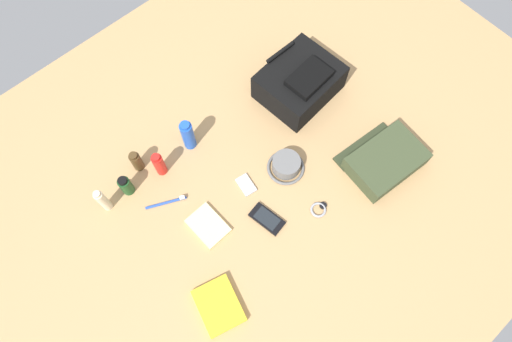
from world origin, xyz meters
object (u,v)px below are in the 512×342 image
Objects in this scene: sunscreen_spray at (159,164)px; toothbrush at (168,202)px; shampoo_bottle at (126,185)px; cell_phone at (267,219)px; wristwatch at (319,209)px; notepad at (208,226)px; cologne_bottle at (136,161)px; deodorant_spray at (188,135)px; toiletry_pouch at (385,160)px; lotion_bottle at (103,200)px; backpack at (300,82)px; media_player at (246,185)px; bucket_hat at (286,165)px; paperback_novel at (219,306)px.

sunscreen_spray is 0.15m from toothbrush.
shampoo_bottle is 0.17m from toothbrush.
cell_phone is 0.20m from wristwatch.
notepad is at bearing 145.18° from cell_phone.
sunscreen_spray reaches higher than notepad.
toothbrush is (-0.01, -0.20, -0.05)m from cologne_bottle.
shampoo_bottle is 0.79× the size of sunscreen_spray.
deodorant_spray reaches higher than notepad.
toiletry_pouch is 2.04× the size of notepad.
lotion_bottle is 0.25m from sunscreen_spray.
backpack is 0.82m from shampoo_bottle.
cell_phone is 0.16m from media_player.
backpack is at bearing 54.74° from wristwatch.
cologne_bottle is (-0.43, 0.40, 0.02)m from bucket_hat.
lotion_bottle is 0.71× the size of paperback_novel.
wristwatch is at bearing 2.02° from paperback_novel.
notepad is at bearing -72.90° from toothbrush.
bucket_hat is 0.41m from deodorant_spray.
sunscreen_spray is 0.65× the size of paperback_novel.
cologne_bottle reaches higher than media_player.
cologne_bottle is 1.55× the size of wristwatch.
bucket_hat is 0.73× the size of paperback_novel.
lotion_bottle is (-0.62, 0.34, 0.04)m from bucket_hat.
backpack is 1.62× the size of paperback_novel.
sunscreen_spray is at bearing -53.03° from cologne_bottle.
bucket_hat reaches higher than toothbrush.
deodorant_spray reaches higher than paperback_novel.
sunscreen_spray is 0.64m from wristwatch.
bucket_hat is 2.13× the size of wristwatch.
lotion_bottle is at bearing 179.76° from deodorant_spray.
cologne_bottle reaches higher than toothbrush.
backpack and deodorant_spray have the same top height.
cell_phone is 2.02× the size of wristwatch.
toiletry_pouch is at bearing -48.38° from deodorant_spray.
notepad reaches higher than media_player.
shampoo_bottle is at bearing 132.00° from wristwatch.
backpack is at bearing 38.27° from bucket_hat.
sunscreen_spray is at bearing 127.48° from media_player.
lotion_bottle is 1.34× the size of cologne_bottle.
bucket_hat is (-0.30, 0.25, -0.01)m from toiletry_pouch.
toothbrush reaches higher than wristwatch.
backpack reaches higher than paperback_novel.
cell_phone is at bearing -46.61° from lotion_bottle.
wristwatch is at bearing -44.65° from toothbrush.
cell_phone is 0.96× the size of toothbrush.
cologne_bottle is 0.64m from paperback_novel.
shampoo_bottle is 0.63× the size of deodorant_spray.
bucket_hat is 1.03× the size of lotion_bottle.
cologne_bottle is at bearing 138.79° from toiletry_pouch.
shampoo_bottle reaches higher than bucket_hat.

